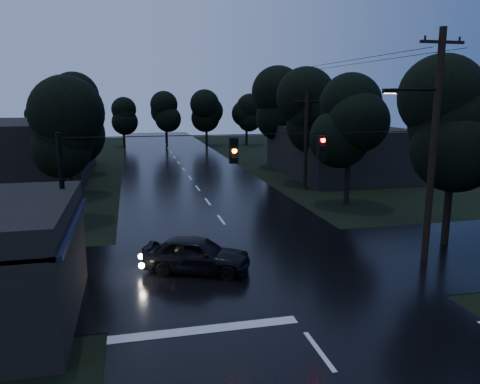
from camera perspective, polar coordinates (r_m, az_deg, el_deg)
name	(u,v)px	position (r m, az deg, el deg)	size (l,w,h in m)	color
main_road	(198,189)	(37.50, -5.18, 0.43)	(12.00, 120.00, 0.02)	black
cross_street	(256,267)	(20.44, 1.98, -9.14)	(60.00, 9.00, 0.02)	black
building_far_right	(339,151)	(44.98, 12.03, 4.92)	(10.00, 14.00, 4.40)	black
building_far_left	(32,148)	(47.55, -24.02, 4.88)	(10.00, 16.00, 5.00)	black
utility_pole_main	(432,144)	(21.51, 22.35, 5.46)	(3.50, 0.30, 10.00)	black
utility_pole_far	(306,140)	(37.09, 8.04, 6.29)	(2.00, 0.30, 7.50)	black
anchor_pole_left	(64,215)	(18.13, -20.62, -2.68)	(0.18, 0.18, 6.00)	black
span_signals	(278,148)	(18.42, 4.60, 5.35)	(15.00, 0.37, 1.12)	black
tree_corner_near	(455,123)	(24.60, 24.76, 7.65)	(4.48, 4.48, 9.44)	black
tree_left_a	(59,132)	(28.80, -21.19, 6.85)	(3.92, 3.92, 8.26)	black
tree_left_b	(66,119)	(36.77, -20.49, 8.36)	(4.20, 4.20, 8.85)	black
tree_left_c	(72,110)	(46.75, -19.75, 9.41)	(4.48, 4.48, 9.44)	black
tree_right_a	(350,121)	(31.76, 13.24, 8.38)	(4.20, 4.20, 8.85)	black
tree_right_b	(313,112)	(39.29, 8.86, 9.65)	(4.48, 4.48, 9.44)	black
tree_right_c	(282,105)	(48.89, 5.11, 10.54)	(4.76, 4.76, 10.03)	black
car	(197,254)	(19.78, -5.32, -7.55)	(1.80, 4.48, 1.53)	black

